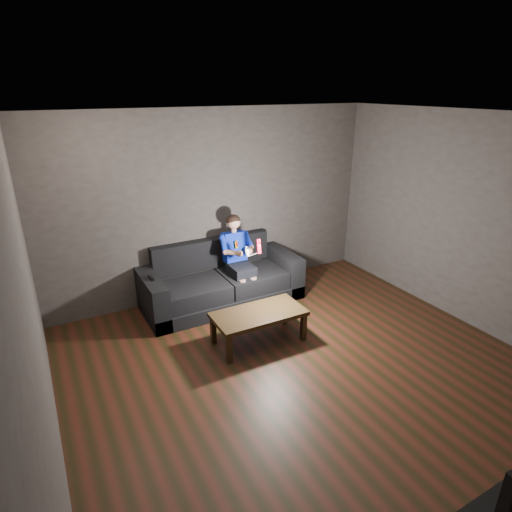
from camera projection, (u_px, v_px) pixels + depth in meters
floor at (312, 377)px, 4.66m from camera, size 5.00×5.00×0.00m
back_wall at (216, 205)px, 6.20m from camera, size 5.00×0.04×2.70m
left_wall at (34, 327)px, 3.05m from camera, size 0.04×5.00×2.70m
right_wall at (483, 226)px, 5.27m from camera, size 0.04×5.00×2.70m
ceiling at (327, 118)px, 3.66m from camera, size 5.00×5.00×0.02m
sofa at (221, 283)px, 6.21m from camera, size 2.26×0.98×0.87m
child at (238, 252)px, 6.10m from camera, size 0.48×0.59×1.18m
wii_remote_red at (259, 246)px, 5.69m from camera, size 0.05×0.08×0.20m
nunchuk_white at (247, 251)px, 5.63m from camera, size 0.08×0.10×0.15m
wii_remote_black at (151, 278)px, 5.56m from camera, size 0.04×0.16×0.03m
coffee_table at (259, 316)px, 5.19m from camera, size 1.12×0.57×0.41m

